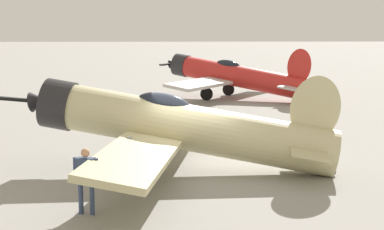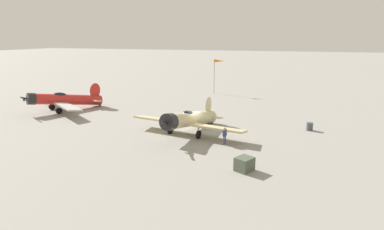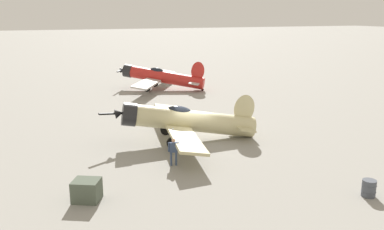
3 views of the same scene
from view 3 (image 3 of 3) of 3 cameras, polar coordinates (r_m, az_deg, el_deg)
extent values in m
plane|color=gray|center=(28.28, 0.00, -3.54)|extent=(400.00, 400.00, 0.00)
cylinder|color=beige|center=(27.89, 0.00, -0.83)|extent=(2.97, 9.14, 2.83)
cylinder|color=#232326|center=(27.22, -8.82, 0.09)|extent=(1.73, 1.38, 1.68)
cone|color=#232326|center=(27.17, -10.19, 0.23)|extent=(0.75, 0.75, 0.73)
cube|color=black|center=(27.17, -10.51, 0.22)|extent=(1.18, 2.55, 0.47)
ellipsoid|color=black|center=(27.54, -1.82, 0.59)|extent=(1.06, 1.89, 0.94)
cube|color=#C6BC89|center=(27.76, -2.16, -1.40)|extent=(12.23, 3.77, 0.45)
ellipsoid|color=beige|center=(28.69, 7.35, 0.89)|extent=(0.43, 1.79, 2.19)
cube|color=#C6BC89|center=(28.91, 6.90, -1.39)|extent=(3.54, 1.67, 0.27)
cylinder|color=#999BA0|center=(26.22, -2.73, -2.95)|extent=(0.14, 0.14, 0.99)
cylinder|color=black|center=(26.37, -2.72, -3.97)|extent=(0.33, 0.82, 0.80)
cylinder|color=#999BA0|center=(29.30, -3.71, -1.11)|extent=(0.14, 0.14, 0.99)
cylinder|color=black|center=(29.44, -3.70, -2.04)|extent=(0.33, 0.82, 0.80)
cylinder|color=black|center=(29.36, 8.22, -2.73)|extent=(0.15, 0.29, 0.28)
cylinder|color=red|center=(46.76, -3.85, 5.33)|extent=(6.10, 8.55, 2.61)
cylinder|color=#232326|center=(47.96, -8.96, 6.14)|extent=(1.83, 1.71, 1.58)
cone|color=#232326|center=(48.17, -9.70, 6.26)|extent=(0.85, 0.86, 0.68)
cube|color=black|center=(48.22, -9.86, 6.26)|extent=(2.82, 1.72, 0.14)
ellipsoid|color=black|center=(46.90, -4.96, 6.20)|extent=(1.59, 1.91, 0.91)
cube|color=#BCB7B2|center=(47.08, -5.15, 5.09)|extent=(11.56, 8.16, 0.41)
ellipsoid|color=red|center=(45.82, 0.81, 6.18)|extent=(1.05, 1.57, 2.30)
cube|color=#BCB7B2|center=(46.05, 0.56, 4.67)|extent=(3.46, 2.75, 0.25)
cylinder|color=#999BA0|center=(45.79, -6.34, 4.42)|extent=(0.14, 0.14, 1.03)
cylinder|color=black|center=(45.88, -6.33, 3.78)|extent=(0.60, 0.78, 0.80)
cylinder|color=#999BA0|center=(48.78, -5.25, 5.04)|extent=(0.14, 0.14, 1.03)
cylinder|color=black|center=(48.86, -5.24, 4.44)|extent=(0.60, 0.78, 0.80)
cylinder|color=black|center=(46.07, 1.48, 3.58)|extent=(0.23, 0.29, 0.28)
cylinder|color=#384766|center=(23.62, -2.24, -6.14)|extent=(0.12, 0.12, 0.82)
cylinder|color=#384766|center=(23.60, -2.94, -6.17)|extent=(0.12, 0.12, 0.82)
cube|color=#384766|center=(23.37, -2.61, -4.55)|extent=(0.32, 0.48, 0.58)
sphere|color=tan|center=(23.25, -2.62, -3.59)|extent=(0.21, 0.21, 0.21)
cylinder|color=#384766|center=(23.39, -1.94, -4.49)|extent=(0.09, 0.09, 0.54)
cylinder|color=#384766|center=(23.35, -3.28, -4.54)|extent=(0.09, 0.09, 0.54)
cube|color=#4C5647|center=(19.99, -14.57, -10.19)|extent=(1.50, 1.57, 1.02)
cylinder|color=#474C56|center=(21.55, 23.57, -9.40)|extent=(0.66, 0.66, 0.83)
torus|color=#474C56|center=(21.49, 23.62, -8.99)|extent=(0.69, 0.69, 0.04)
torus|color=#474C56|center=(21.62, 23.53, -9.80)|extent=(0.69, 0.69, 0.04)
camera|label=1|loc=(12.33, 27.48, -7.36)|focal=54.22mm
camera|label=2|loc=(24.84, -76.75, 5.53)|focal=30.19mm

